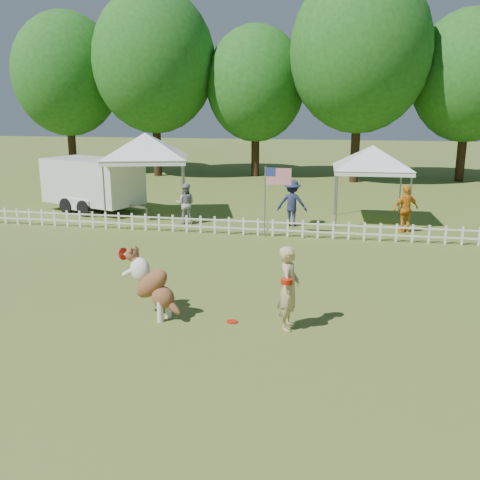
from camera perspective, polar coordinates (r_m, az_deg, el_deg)
The scene contains 17 objects.
ground at distance 11.46m, azimuth -2.64°, elevation -7.72°, with size 120.00×120.00×0.00m, color #44631F.
picket_fence at distance 17.95m, azimuth 2.71°, elevation 1.37°, with size 22.00×0.08×0.60m, color white, non-canonical shape.
handler at distance 10.42m, azimuth 5.24°, elevation -5.13°, with size 0.61×0.40×1.67m, color tan.
dog at distance 11.13m, azimuth -9.33°, elevation -4.67°, with size 1.38×0.46×1.42m, color brown, non-canonical shape.
frisbee_on_turf at distance 10.96m, azimuth -0.84°, elevation -8.70°, with size 0.23×0.23×0.02m, color red.
canopy_tent_left at distance 21.22m, azimuth -9.93°, elevation 6.71°, with size 3.09×3.09×3.19m, color white, non-canonical shape.
canopy_tent_right at distance 20.43m, azimuth 13.76°, elevation 5.69°, with size 2.72×2.72×2.81m, color white, non-canonical shape.
cargo_trailer at distance 22.98m, azimuth -15.41°, elevation 5.73°, with size 5.02×2.21×2.21m, color white, non-canonical shape.
flag_pole at distance 17.68m, azimuth 2.68°, elevation 4.09°, with size 0.91×0.09×2.36m, color gray, non-canonical shape.
spectator_a at distance 19.89m, azimuth -5.84°, elevation 3.89°, with size 0.73×0.57×1.50m, color #9C9CA1.
spectator_b at distance 19.46m, azimuth 5.57°, elevation 3.94°, with size 1.09×0.62×1.68m, color #24294D.
spectator_c at distance 19.24m, azimuth 17.26°, elevation 3.17°, with size 0.95×0.40×1.62m, color orange.
tree_far_left at distance 36.81m, azimuth -17.92°, elevation 15.41°, with size 6.60×6.60×11.00m, color #1D5217, non-canonical shape.
tree_left at distance 33.91m, azimuth -9.11°, elevation 16.91°, with size 7.40×7.40×12.00m, color #1D5217, non-canonical shape.
tree_center_left at distance 33.29m, azimuth 1.69°, elevation 15.23°, with size 6.00×6.00×9.80m, color #1D5217, non-canonical shape.
tree_center_right at distance 31.38m, azimuth 12.61°, elevation 17.54°, with size 7.60×7.60×12.60m, color #1D5217, non-canonical shape.
tree_right at distance 33.45m, azimuth 23.13°, elevation 14.66°, with size 6.20×6.20×10.40m, color #1D5217, non-canonical shape.
Camera 1 is at (2.59, -10.31, 4.27)m, focal length 40.00 mm.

